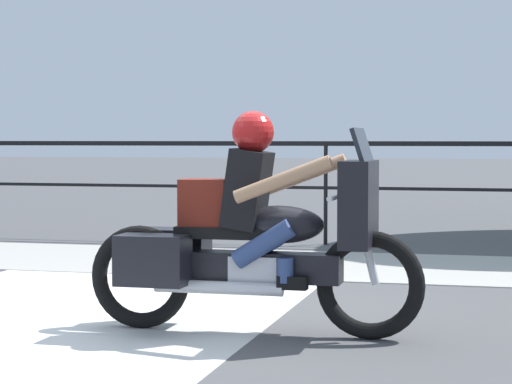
{
  "coord_description": "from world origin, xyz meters",
  "views": [
    {
      "loc": [
        2.21,
        -7.01,
        1.35
      ],
      "look_at": [
        0.28,
        0.7,
        0.92
      ],
      "focal_mm": 70.0,
      "sensor_mm": 36.0,
      "label": 1
    }
  ],
  "objects": [
    {
      "name": "ground_plane",
      "position": [
        0.0,
        0.0,
        0.0
      ],
      "size": [
        120.0,
        120.0,
        0.0
      ],
      "primitive_type": "plane",
      "color": "#4C4C4F"
    },
    {
      "name": "sidewalk_band",
      "position": [
        0.0,
        3.4,
        0.01
      ],
      "size": [
        44.0,
        2.4,
        0.01
      ],
      "primitive_type": "cube",
      "color": "#A8A59E",
      "rests_on": "ground"
    },
    {
      "name": "crosswalk_band",
      "position": [
        -1.07,
        -0.2,
        0.0
      ],
      "size": [
        3.29,
        6.0,
        0.01
      ],
      "primitive_type": "cube",
      "color": "silver",
      "rests_on": "ground"
    },
    {
      "name": "fence_railing",
      "position": [
        0.0,
        5.45,
        1.03
      ],
      "size": [
        36.0,
        0.05,
        1.31
      ],
      "color": "black",
      "rests_on": "ground"
    },
    {
      "name": "motorcycle",
      "position": [
        0.52,
        -0.39,
        0.68
      ],
      "size": [
        2.37,
        0.76,
        1.54
      ],
      "rotation": [
        0.0,
        0.0,
        -0.06
      ],
      "color": "black",
      "rests_on": "ground"
    }
  ]
}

